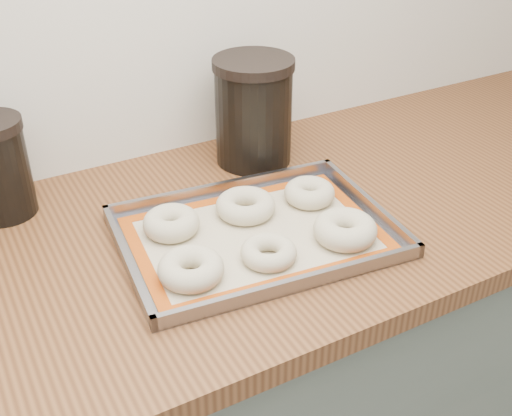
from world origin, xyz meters
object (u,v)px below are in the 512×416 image
bagel_front_right (345,230)px  bagel_front_left (191,269)px  bagel_back_mid (246,206)px  canister_right (254,111)px  bagel_front_mid (269,252)px  bagel_back_left (171,223)px  bagel_back_right (309,193)px  baking_tray (256,234)px

bagel_front_right → bagel_front_left: bearing=174.3°
bagel_back_mid → canister_right: bearing=57.7°
bagel_front_mid → canister_right: (0.15, 0.33, 0.09)m
bagel_front_mid → bagel_back_mid: bagel_back_mid is taller
bagel_front_left → bagel_back_left: 0.14m
bagel_front_left → bagel_back_left: (0.02, 0.14, 0.00)m
canister_right → bagel_back_mid: bearing=-122.3°
bagel_back_left → bagel_back_right: (0.27, -0.03, -0.00)m
baking_tray → bagel_front_right: size_ratio=4.52×
bagel_back_mid → bagel_back_right: 0.13m
baking_tray → bagel_back_mid: bagel_back_mid is taller
baking_tray → canister_right: size_ratio=2.23×
bagel_back_left → bagel_front_right: bearing=-33.0°
bagel_front_right → bagel_back_left: 0.30m
bagel_front_left → bagel_back_mid: bagel_front_left is taller
bagel_back_left → canister_right: 0.33m
bagel_back_left → bagel_back_right: 0.27m
bagel_front_mid → bagel_front_right: size_ratio=0.85×
bagel_front_left → bagel_back_left: bearing=80.5°
bagel_back_left → baking_tray: bearing=-32.3°
bagel_back_right → baking_tray: bearing=-159.9°
baking_tray → bagel_back_right: bearing=20.1°
bagel_front_left → bagel_back_mid: bearing=37.7°
bagel_front_mid → canister_right: size_ratio=0.42×
bagel_front_left → canister_right: size_ratio=0.47×
bagel_front_right → bagel_back_left: size_ratio=1.11×
bagel_back_left → canister_right: size_ratio=0.45×
baking_tray → bagel_back_right: 0.15m
bagel_front_right → bagel_back_right: (0.02, 0.14, -0.00)m
bagel_back_right → bagel_back_mid: bearing=172.4°
bagel_front_left → bagel_back_mid: size_ratio=0.97×
canister_right → bagel_back_left: bearing=-145.3°
bagel_back_left → bagel_back_mid: 0.14m
bagel_front_left → canister_right: (0.28, 0.32, 0.09)m
bagel_back_mid → bagel_front_right: bearing=-54.4°
bagel_front_mid → canister_right: 0.38m
bagel_front_left → bagel_back_left: size_ratio=1.07×
bagel_front_right → bagel_back_left: bagel_front_right is taller
bagel_back_mid → bagel_back_right: bearing=-7.6°
bagel_front_left → bagel_front_right: (0.27, -0.03, 0.00)m
bagel_front_left → canister_right: 0.43m
bagel_front_mid → bagel_back_right: bearing=38.2°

